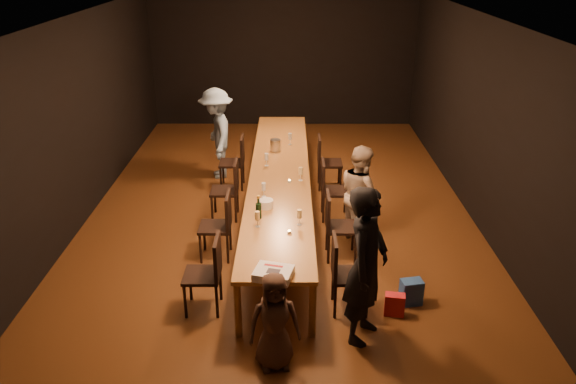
{
  "coord_description": "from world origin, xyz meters",
  "views": [
    {
      "loc": [
        0.15,
        -7.88,
        3.92
      ],
      "look_at": [
        0.13,
        -1.28,
        1.0
      ],
      "focal_mm": 35.0,
      "sensor_mm": 36.0,
      "label": 1
    }
  ],
  "objects_px": {
    "woman_birthday": "(366,266)",
    "chair_left_3": "(232,162)",
    "plate_stack": "(266,204)",
    "chair_right_0": "(350,275)",
    "chair_right_1": "(342,226)",
    "birthday_cake": "(273,273)",
    "chair_right_2": "(335,190)",
    "chair_right_3": "(330,162)",
    "man_blue": "(217,134)",
    "champagne_bottle": "(259,207)",
    "table": "(280,176)",
    "woman_tan": "(360,194)",
    "chair_left_2": "(224,190)",
    "chair_left_0": "(202,274)",
    "chair_left_1": "(215,226)",
    "ice_bucket": "(275,145)",
    "child": "(274,322)"
  },
  "relations": [
    {
      "from": "woman_birthday",
      "to": "chair_left_3",
      "type": "bearing_deg",
      "value": 48.63
    },
    {
      "from": "woman_birthday",
      "to": "plate_stack",
      "type": "relative_size",
      "value": 9.13
    },
    {
      "from": "chair_right_0",
      "to": "chair_right_1",
      "type": "relative_size",
      "value": 1.0
    },
    {
      "from": "woman_birthday",
      "to": "birthday_cake",
      "type": "relative_size",
      "value": 3.9
    },
    {
      "from": "chair_right_2",
      "to": "birthday_cake",
      "type": "bearing_deg",
      "value": -16.58
    },
    {
      "from": "chair_right_3",
      "to": "woman_birthday",
      "type": "relative_size",
      "value": 0.53
    },
    {
      "from": "man_blue",
      "to": "champagne_bottle",
      "type": "distance_m",
      "value": 3.37
    },
    {
      "from": "chair_right_0",
      "to": "plate_stack",
      "type": "height_order",
      "value": "chair_right_0"
    },
    {
      "from": "table",
      "to": "woman_tan",
      "type": "xyz_separation_m",
      "value": [
        1.15,
        -0.67,
        0.01
      ]
    },
    {
      "from": "chair_right_1",
      "to": "chair_right_3",
      "type": "bearing_deg",
      "value": 180.0
    },
    {
      "from": "chair_left_2",
      "to": "champagne_bottle",
      "type": "xyz_separation_m",
      "value": [
        0.61,
        -1.53,
        0.44
      ]
    },
    {
      "from": "birthday_cake",
      "to": "chair_right_3",
      "type": "bearing_deg",
      "value": 92.3
    },
    {
      "from": "table",
      "to": "plate_stack",
      "type": "xyz_separation_m",
      "value": [
        -0.16,
        -1.22,
        0.1
      ]
    },
    {
      "from": "chair_left_3",
      "to": "chair_left_0",
      "type": "bearing_deg",
      "value": -180.0
    },
    {
      "from": "chair_left_0",
      "to": "chair_left_3",
      "type": "distance_m",
      "value": 3.6
    },
    {
      "from": "man_blue",
      "to": "chair_left_1",
      "type": "bearing_deg",
      "value": -7.2
    },
    {
      "from": "chair_left_3",
      "to": "woman_birthday",
      "type": "height_order",
      "value": "woman_birthday"
    },
    {
      "from": "chair_left_0",
      "to": "ice_bucket",
      "type": "xyz_separation_m",
      "value": [
        0.76,
        3.4,
        0.38
      ]
    },
    {
      "from": "chair_right_1",
      "to": "champagne_bottle",
      "type": "distance_m",
      "value": 1.22
    },
    {
      "from": "chair_right_0",
      "to": "child",
      "type": "distance_m",
      "value": 1.28
    },
    {
      "from": "woman_tan",
      "to": "man_blue",
      "type": "height_order",
      "value": "man_blue"
    },
    {
      "from": "table",
      "to": "chair_left_1",
      "type": "height_order",
      "value": "chair_left_1"
    },
    {
      "from": "chair_right_2",
      "to": "ice_bucket",
      "type": "distance_m",
      "value": 1.42
    },
    {
      "from": "chair_left_0",
      "to": "plate_stack",
      "type": "relative_size",
      "value": 4.82
    },
    {
      "from": "table",
      "to": "chair_left_2",
      "type": "xyz_separation_m",
      "value": [
        -0.85,
        0.0,
        -0.24
      ]
    },
    {
      "from": "chair_left_0",
      "to": "man_blue",
      "type": "xyz_separation_m",
      "value": [
        -0.3,
        4.12,
        0.35
      ]
    },
    {
      "from": "chair_right_1",
      "to": "chair_left_3",
      "type": "xyz_separation_m",
      "value": [
        -1.7,
        2.4,
        0.0
      ]
    },
    {
      "from": "chair_right_0",
      "to": "chair_right_2",
      "type": "bearing_deg",
      "value": 180.0
    },
    {
      "from": "table",
      "to": "chair_right_0",
      "type": "bearing_deg",
      "value": -70.5
    },
    {
      "from": "chair_left_1",
      "to": "child",
      "type": "relative_size",
      "value": 0.88
    },
    {
      "from": "chair_right_0",
      "to": "chair_left_3",
      "type": "distance_m",
      "value": 3.98
    },
    {
      "from": "chair_right_0",
      "to": "woman_birthday",
      "type": "xyz_separation_m",
      "value": [
        0.1,
        -0.49,
        0.42
      ]
    },
    {
      "from": "chair_left_1",
      "to": "woman_tan",
      "type": "height_order",
      "value": "woman_tan"
    },
    {
      "from": "chair_left_1",
      "to": "chair_right_3",
      "type": "bearing_deg",
      "value": -35.31
    },
    {
      "from": "chair_left_2",
      "to": "man_blue",
      "type": "height_order",
      "value": "man_blue"
    },
    {
      "from": "woman_birthday",
      "to": "birthday_cake",
      "type": "height_order",
      "value": "woman_birthday"
    },
    {
      "from": "chair_left_2",
      "to": "chair_right_2",
      "type": "bearing_deg",
      "value": -90.0
    },
    {
      "from": "man_blue",
      "to": "child",
      "type": "relative_size",
      "value": 1.55
    },
    {
      "from": "chair_right_3",
      "to": "chair_left_3",
      "type": "bearing_deg",
      "value": -90.0
    },
    {
      "from": "chair_left_2",
      "to": "man_blue",
      "type": "xyz_separation_m",
      "value": [
        -0.3,
        1.72,
        0.35
      ]
    },
    {
      "from": "chair_left_3",
      "to": "man_blue",
      "type": "relative_size",
      "value": 0.57
    },
    {
      "from": "chair_left_0",
      "to": "ice_bucket",
      "type": "bearing_deg",
      "value": -12.67
    },
    {
      "from": "chair_right_1",
      "to": "plate_stack",
      "type": "relative_size",
      "value": 4.82
    },
    {
      "from": "champagne_bottle",
      "to": "man_blue",
      "type": "bearing_deg",
      "value": 105.73
    },
    {
      "from": "chair_right_2",
      "to": "chair_left_3",
      "type": "xyz_separation_m",
      "value": [
        -1.7,
        1.2,
        0.0
      ]
    },
    {
      "from": "chair_right_2",
      "to": "chair_right_3",
      "type": "relative_size",
      "value": 1.0
    },
    {
      "from": "chair_left_1",
      "to": "champagne_bottle",
      "type": "distance_m",
      "value": 0.82
    },
    {
      "from": "chair_right_0",
      "to": "chair_left_3",
      "type": "height_order",
      "value": "same"
    },
    {
      "from": "chair_right_0",
      "to": "chair_right_2",
      "type": "height_order",
      "value": "same"
    },
    {
      "from": "chair_left_3",
      "to": "ice_bucket",
      "type": "relative_size",
      "value": 4.78
    }
  ]
}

